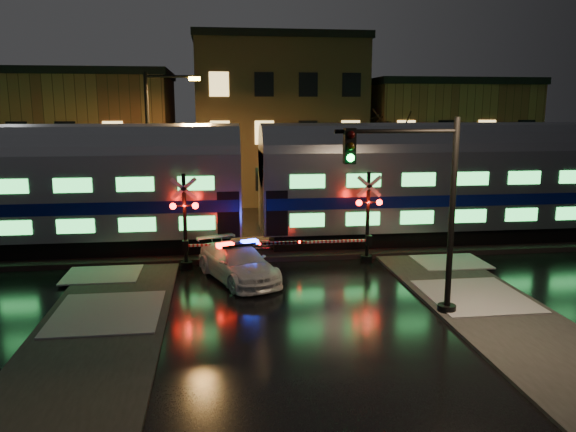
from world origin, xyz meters
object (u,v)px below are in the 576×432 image
at_px(police_car, 238,263).
at_px(traffic_light, 422,214).
at_px(crossing_signal_right, 360,226).
at_px(streetlight, 154,144).
at_px(crossing_signal_left, 194,230).

height_order(police_car, traffic_light, traffic_light).
relative_size(crossing_signal_right, traffic_light, 0.88).
bearing_deg(crossing_signal_right, streetlight, 144.82).
distance_m(police_car, crossing_signal_left, 2.74).
distance_m(crossing_signal_left, streetlight, 7.77).
bearing_deg(crossing_signal_left, crossing_signal_right, -0.01).
bearing_deg(streetlight, traffic_light, -53.73).
bearing_deg(crossing_signal_left, traffic_light, -41.09).
distance_m(police_car, crossing_signal_right, 5.89).
distance_m(crossing_signal_right, crossing_signal_left, 7.32).
xyz_separation_m(police_car, streetlight, (-3.97, 8.50, 4.28)).
height_order(police_car, streetlight, streetlight).
height_order(crossing_signal_left, traffic_light, traffic_light).
xyz_separation_m(police_car, crossing_signal_left, (-1.80, 1.81, 0.99)).
height_order(police_car, crossing_signal_right, crossing_signal_right).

